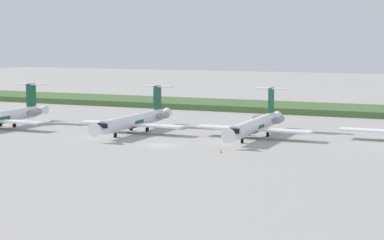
{
  "coord_description": "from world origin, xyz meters",
  "views": [
    {
      "loc": [
        49.92,
        -101.28,
        18.53
      ],
      "look_at": [
        0.0,
        14.3,
        3.0
      ],
      "focal_mm": 59.57,
      "sensor_mm": 36.0,
      "label": 1
    }
  ],
  "objects_px": {
    "safety_cone_front_marker": "(221,151)",
    "regional_jet_second": "(135,120)",
    "regional_jet_nearest": "(1,116)",
    "regional_jet_third": "(256,124)"
  },
  "relations": [
    {
      "from": "safety_cone_front_marker",
      "to": "regional_jet_second",
      "type": "bearing_deg",
      "value": 147.51
    },
    {
      "from": "safety_cone_front_marker",
      "to": "regional_jet_nearest",
      "type": "bearing_deg",
      "value": 169.5
    },
    {
      "from": "regional_jet_third",
      "to": "safety_cone_front_marker",
      "type": "height_order",
      "value": "regional_jet_third"
    },
    {
      "from": "regional_jet_nearest",
      "to": "safety_cone_front_marker",
      "type": "height_order",
      "value": "regional_jet_nearest"
    },
    {
      "from": "regional_jet_second",
      "to": "safety_cone_front_marker",
      "type": "relative_size",
      "value": 56.36
    },
    {
      "from": "regional_jet_third",
      "to": "safety_cone_front_marker",
      "type": "relative_size",
      "value": 56.36
    },
    {
      "from": "regional_jet_nearest",
      "to": "regional_jet_third",
      "type": "xyz_separation_m",
      "value": [
        54.5,
        8.79,
        0.0
      ]
    },
    {
      "from": "regional_jet_nearest",
      "to": "regional_jet_second",
      "type": "distance_m",
      "value": 30.08
    },
    {
      "from": "regional_jet_nearest",
      "to": "safety_cone_front_marker",
      "type": "xyz_separation_m",
      "value": [
        54.37,
        -10.08,
        -2.26
      ]
    },
    {
      "from": "regional_jet_third",
      "to": "regional_jet_second",
      "type": "bearing_deg",
      "value": -173.06
    }
  ]
}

